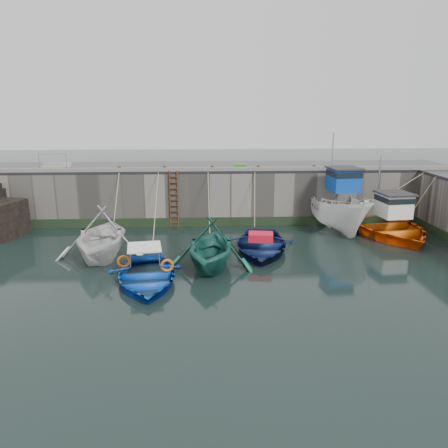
{
  "coord_description": "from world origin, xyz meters",
  "views": [
    {
      "loc": [
        -0.34,
        -14.34,
        6.53
      ],
      "look_at": [
        0.64,
        5.82,
        1.2
      ],
      "focal_mm": 35.0,
      "sensor_mm": 36.0,
      "label": 1
    }
  ],
  "objects_px": {
    "boat_near_blacktrim": "(211,266)",
    "bollard_c": "(212,168)",
    "boat_near_white": "(103,256)",
    "boat_far_white": "(337,209)",
    "ladder": "(174,199)",
    "bollard_b": "(164,168)",
    "boat_near_blue": "(146,282)",
    "boat_near_navy": "(260,251)",
    "fish_crate": "(240,167)",
    "boat_far_orange": "(386,225)",
    "bollard_d": "(258,168)",
    "bollard_a": "(119,169)",
    "bollard_e": "(314,168)"
  },
  "relations": [
    {
      "from": "boat_far_white",
      "to": "boat_near_blacktrim",
      "type": "bearing_deg",
      "value": -146.12
    },
    {
      "from": "boat_near_blue",
      "to": "boat_far_orange",
      "type": "bearing_deg",
      "value": 19.19
    },
    {
      "from": "boat_near_blacktrim",
      "to": "boat_far_white",
      "type": "xyz_separation_m",
      "value": [
        7.19,
        5.8,
        1.09
      ]
    },
    {
      "from": "fish_crate",
      "to": "boat_far_orange",
      "type": "bearing_deg",
      "value": -10.27
    },
    {
      "from": "fish_crate",
      "to": "bollard_b",
      "type": "xyz_separation_m",
      "value": [
        -4.29,
        -0.54,
        -0.01
      ]
    },
    {
      "from": "bollard_d",
      "to": "boat_near_blue",
      "type": "bearing_deg",
      "value": -122.25
    },
    {
      "from": "boat_far_white",
      "to": "fish_crate",
      "type": "height_order",
      "value": "boat_far_white"
    },
    {
      "from": "boat_far_white",
      "to": "boat_far_orange",
      "type": "height_order",
      "value": "boat_far_white"
    },
    {
      "from": "boat_far_orange",
      "to": "bollard_d",
      "type": "xyz_separation_m",
      "value": [
        -6.7,
        2.33,
        2.84
      ]
    },
    {
      "from": "boat_near_white",
      "to": "bollard_d",
      "type": "bearing_deg",
      "value": 35.07
    },
    {
      "from": "boat_near_white",
      "to": "boat_near_blue",
      "type": "bearing_deg",
      "value": -53.27
    },
    {
      "from": "boat_near_blacktrim",
      "to": "boat_near_navy",
      "type": "xyz_separation_m",
      "value": [
        2.39,
        1.97,
        0.0
      ]
    },
    {
      "from": "boat_far_orange",
      "to": "bollard_a",
      "type": "height_order",
      "value": "boat_far_orange"
    },
    {
      "from": "boat_near_blacktrim",
      "to": "fish_crate",
      "type": "distance_m",
      "value": 8.37
    },
    {
      "from": "ladder",
      "to": "boat_near_white",
      "type": "relative_size",
      "value": 0.64
    },
    {
      "from": "boat_near_white",
      "to": "bollard_a",
      "type": "distance_m",
      "value": 6.36
    },
    {
      "from": "ladder",
      "to": "bollard_e",
      "type": "distance_m",
      "value": 8.19
    },
    {
      "from": "boat_near_blacktrim",
      "to": "bollard_c",
      "type": "height_order",
      "value": "bollard_c"
    },
    {
      "from": "bollard_b",
      "to": "boat_near_blacktrim",
      "type": "bearing_deg",
      "value": -70.44
    },
    {
      "from": "boat_near_navy",
      "to": "bollard_b",
      "type": "relative_size",
      "value": 18.15
    },
    {
      "from": "bollard_b",
      "to": "boat_far_white",
      "type": "bearing_deg",
      "value": -6.65
    },
    {
      "from": "ladder",
      "to": "bollard_b",
      "type": "distance_m",
      "value": 1.81
    },
    {
      "from": "bollard_a",
      "to": "bollard_d",
      "type": "bearing_deg",
      "value": 0.0
    },
    {
      "from": "boat_far_white",
      "to": "bollard_a",
      "type": "relative_size",
      "value": 24.65
    },
    {
      "from": "bollard_b",
      "to": "bollard_d",
      "type": "distance_m",
      "value": 5.3
    },
    {
      "from": "boat_near_blue",
      "to": "boat_near_navy",
      "type": "distance_m",
      "value": 6.15
    },
    {
      "from": "boat_near_blue",
      "to": "boat_far_white",
      "type": "height_order",
      "value": "boat_far_white"
    },
    {
      "from": "boat_near_blacktrim",
      "to": "bollard_e",
      "type": "xyz_separation_m",
      "value": [
        6.04,
        6.93,
        3.3
      ]
    },
    {
      "from": "boat_near_white",
      "to": "boat_near_navy",
      "type": "distance_m",
      "value": 7.33
    },
    {
      "from": "boat_near_blue",
      "to": "bollard_a",
      "type": "distance_m",
      "value": 9.5
    },
    {
      "from": "fish_crate",
      "to": "bollard_b",
      "type": "distance_m",
      "value": 4.33
    },
    {
      "from": "boat_near_blue",
      "to": "bollard_d",
      "type": "height_order",
      "value": "bollard_d"
    },
    {
      "from": "boat_near_navy",
      "to": "bollard_d",
      "type": "bearing_deg",
      "value": 92.45
    },
    {
      "from": "ladder",
      "to": "bollard_c",
      "type": "xyz_separation_m",
      "value": [
        2.2,
        0.34,
        1.71
      ]
    },
    {
      "from": "ladder",
      "to": "boat_near_navy",
      "type": "distance_m",
      "value": 6.54
    },
    {
      "from": "boat_near_navy",
      "to": "fish_crate",
      "type": "xyz_separation_m",
      "value": [
        -0.56,
        5.5,
        3.31
      ]
    },
    {
      "from": "bollard_b",
      "to": "boat_near_blue",
      "type": "bearing_deg",
      "value": -90.76
    },
    {
      "from": "boat_near_blue",
      "to": "fish_crate",
      "type": "bearing_deg",
      "value": 56.12
    },
    {
      "from": "bollard_a",
      "to": "boat_far_orange",
      "type": "bearing_deg",
      "value": -9.12
    },
    {
      "from": "ladder",
      "to": "bollard_b",
      "type": "height_order",
      "value": "bollard_b"
    },
    {
      "from": "ladder",
      "to": "fish_crate",
      "type": "relative_size",
      "value": 5.11
    },
    {
      "from": "ladder",
      "to": "boat_near_blacktrim",
      "type": "distance_m",
      "value": 7.06
    },
    {
      "from": "boat_near_navy",
      "to": "bollard_c",
      "type": "relative_size",
      "value": 18.15
    },
    {
      "from": "boat_near_blue",
      "to": "boat_far_orange",
      "type": "distance_m",
      "value": 13.64
    },
    {
      "from": "boat_far_orange",
      "to": "bollard_d",
      "type": "distance_m",
      "value": 7.64
    },
    {
      "from": "ladder",
      "to": "boat_near_navy",
      "type": "height_order",
      "value": "ladder"
    },
    {
      "from": "boat_near_white",
      "to": "boat_far_orange",
      "type": "xyz_separation_m",
      "value": [
        14.46,
        3.1,
        0.46
      ]
    },
    {
      "from": "bollard_a",
      "to": "bollard_d",
      "type": "distance_m",
      "value": 7.8
    },
    {
      "from": "boat_far_orange",
      "to": "bollard_e",
      "type": "distance_m",
      "value": 5.08
    },
    {
      "from": "boat_near_white",
      "to": "boat_far_white",
      "type": "relative_size",
      "value": 0.72
    }
  ]
}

